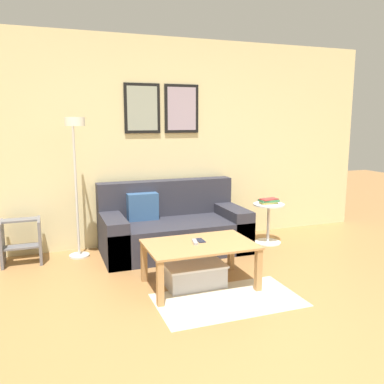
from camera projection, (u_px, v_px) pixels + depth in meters
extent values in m
plane|color=#A87542|center=(298.00, 357.00, 2.70)|extent=(16.00, 16.00, 0.00)
cube|color=beige|center=(170.00, 142.00, 5.14)|extent=(5.60, 0.06, 2.55)
cube|color=black|center=(142.00, 108.00, 4.91)|extent=(0.44, 0.02, 0.60)
cube|color=#939E8E|center=(142.00, 108.00, 4.90)|extent=(0.37, 0.01, 0.53)
cube|color=black|center=(182.00, 109.00, 5.08)|extent=(0.44, 0.02, 0.60)
cube|color=#A393A8|center=(182.00, 109.00, 5.07)|extent=(0.37, 0.01, 0.53)
cube|color=beige|center=(228.00, 300.00, 3.55)|extent=(1.26, 0.71, 0.01)
cube|color=#2D2D38|center=(174.00, 236.00, 4.83)|extent=(1.70, 0.86, 0.38)
cube|color=#2D2D38|center=(166.00, 197.00, 5.07)|extent=(1.70, 0.20, 0.44)
cube|color=#2D2D38|center=(113.00, 237.00, 4.58)|extent=(0.24, 0.86, 0.50)
cube|color=#2D2D38|center=(230.00, 226.00, 5.07)|extent=(0.24, 0.86, 0.50)
cube|color=#335684|center=(143.00, 207.00, 4.81)|extent=(0.36, 0.14, 0.32)
cube|color=#AD7F4C|center=(200.00, 244.00, 3.80)|extent=(1.01, 0.66, 0.02)
cube|color=#AD7F4C|center=(160.00, 284.00, 3.41)|extent=(0.06, 0.06, 0.40)
cube|color=#AD7F4C|center=(258.00, 270.00, 3.73)|extent=(0.06, 0.06, 0.40)
cube|color=#AD7F4C|center=(144.00, 261.00, 3.95)|extent=(0.06, 0.06, 0.40)
cube|color=#AD7F4C|center=(231.00, 251.00, 4.26)|extent=(0.06, 0.06, 0.40)
cube|color=#B2B2B7|center=(194.00, 275.00, 3.87)|extent=(0.54, 0.37, 0.20)
cube|color=silver|center=(194.00, 264.00, 3.85)|extent=(0.56, 0.39, 0.02)
cylinder|color=silver|center=(79.00, 255.00, 4.70)|extent=(0.23, 0.23, 0.02)
cylinder|color=silver|center=(76.00, 189.00, 4.56)|extent=(0.03, 0.03, 1.55)
cylinder|color=silver|center=(73.00, 118.00, 4.28)|extent=(0.02, 0.31, 0.02)
cylinder|color=white|center=(75.00, 121.00, 4.14)|extent=(0.20, 0.20, 0.09)
cylinder|color=white|center=(268.00, 242.00, 5.21)|extent=(0.33, 0.33, 0.01)
cylinder|color=white|center=(268.00, 224.00, 5.17)|extent=(0.04, 0.04, 0.48)
cylinder|color=white|center=(269.00, 204.00, 5.13)|extent=(0.39, 0.39, 0.02)
cube|color=#D8C666|center=(268.00, 203.00, 5.13)|extent=(0.20, 0.12, 0.03)
cube|color=#387F4C|center=(269.00, 200.00, 5.13)|extent=(0.25, 0.16, 0.03)
cube|color=#B73333|center=(269.00, 199.00, 5.12)|extent=(0.24, 0.15, 0.01)
cube|color=#99999E|center=(195.00, 242.00, 3.81)|extent=(0.07, 0.16, 0.02)
cube|color=#1E2338|center=(200.00, 240.00, 3.88)|extent=(0.07, 0.14, 0.01)
cube|color=slate|center=(2.00, 244.00, 4.38)|extent=(0.03, 0.35, 0.48)
cube|color=slate|center=(40.00, 240.00, 4.51)|extent=(0.03, 0.35, 0.48)
cube|color=slate|center=(21.00, 247.00, 4.39)|extent=(0.36, 0.16, 0.02)
cube|color=slate|center=(20.00, 220.00, 4.46)|extent=(0.36, 0.16, 0.02)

